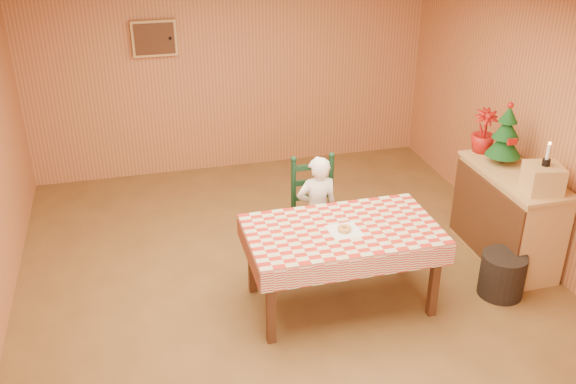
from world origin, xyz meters
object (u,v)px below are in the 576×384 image
object	(u,v)px
seated_child	(317,210)
shelf_unit	(507,216)
dining_table	(342,236)
crate	(543,178)
ladder_chair	(315,213)
storage_bin	(502,275)
christmas_tree	(506,136)

from	to	relation	value
seated_child	shelf_unit	xyz separation A→B (m)	(1.83, -0.41, -0.10)
dining_table	crate	world-z (taller)	crate
seated_child	shelf_unit	world-z (taller)	seated_child
ladder_chair	shelf_unit	world-z (taller)	ladder_chair
ladder_chair	crate	bearing A→B (deg)	-25.19
dining_table	crate	size ratio (longest dim) A/B	5.52
storage_bin	dining_table	bearing A→B (deg)	170.49
crate	ladder_chair	bearing A→B (deg)	154.81
seated_child	crate	xyz separation A→B (m)	(1.84, -0.81, 0.49)
ladder_chair	shelf_unit	xyz separation A→B (m)	(1.83, -0.46, -0.04)
dining_table	shelf_unit	size ratio (longest dim) A/B	1.34
crate	christmas_tree	distance (m)	0.67
seated_child	christmas_tree	xyz separation A→B (m)	(1.84, -0.16, 0.65)
crate	storage_bin	distance (m)	0.94
shelf_unit	storage_bin	distance (m)	0.72
shelf_unit	seated_child	bearing A→B (deg)	167.44
ladder_chair	shelf_unit	size ratio (longest dim) A/B	0.87
ladder_chair	shelf_unit	bearing A→B (deg)	-14.25
ladder_chair	christmas_tree	bearing A→B (deg)	-6.67
christmas_tree	dining_table	bearing A→B (deg)	-162.72
ladder_chair	christmas_tree	distance (m)	1.98
seated_child	storage_bin	xyz separation A→B (m)	(1.47, -0.98, -0.36)
ladder_chair	seated_child	bearing A→B (deg)	-90.00
crate	christmas_tree	size ratio (longest dim) A/B	0.48
christmas_tree	seated_child	bearing A→B (deg)	175.09
storage_bin	seated_child	bearing A→B (deg)	146.45
ladder_chair	storage_bin	world-z (taller)	ladder_chair
christmas_tree	ladder_chair	bearing A→B (deg)	173.33
crate	storage_bin	size ratio (longest dim) A/B	0.74
crate	christmas_tree	bearing A→B (deg)	90.00
dining_table	seated_child	distance (m)	0.74
christmas_tree	crate	bearing A→B (deg)	-90.00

